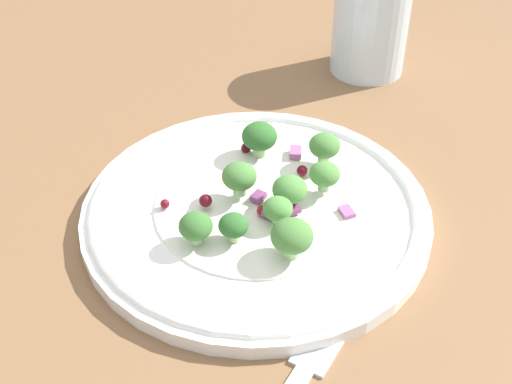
# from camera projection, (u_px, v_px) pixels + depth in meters

# --- Properties ---
(ground_plane) EXTENTS (1.80, 1.80, 0.02)m
(ground_plane) POSITION_uv_depth(u_px,v_px,m) (284.00, 241.00, 0.54)
(ground_plane) COLOR brown
(plate) EXTENTS (0.27, 0.27, 0.02)m
(plate) POSITION_uv_depth(u_px,v_px,m) (256.00, 210.00, 0.53)
(plate) COLOR white
(plate) RESTS_ON ground_plane
(dressing_pool) EXTENTS (0.16, 0.16, 0.00)m
(dressing_pool) POSITION_uv_depth(u_px,v_px,m) (256.00, 206.00, 0.53)
(dressing_pool) COLOR white
(dressing_pool) RESTS_ON plate
(broccoli_floret_0) EXTENTS (0.03, 0.03, 0.03)m
(broccoli_floret_0) POSITION_uv_depth(u_px,v_px,m) (259.00, 137.00, 0.57)
(broccoli_floret_0) COLOR #9EC684
(broccoli_floret_0) RESTS_ON plate
(broccoli_floret_1) EXTENTS (0.02, 0.02, 0.02)m
(broccoli_floret_1) POSITION_uv_depth(u_px,v_px,m) (233.00, 226.00, 0.49)
(broccoli_floret_1) COLOR #ADD18E
(broccoli_floret_1) RESTS_ON plate
(broccoli_floret_2) EXTENTS (0.02, 0.02, 0.02)m
(broccoli_floret_2) POSITION_uv_depth(u_px,v_px,m) (326.00, 175.00, 0.53)
(broccoli_floret_2) COLOR #8EB77A
(broccoli_floret_2) RESTS_ON plate
(broccoli_floret_3) EXTENTS (0.03, 0.03, 0.03)m
(broccoli_floret_3) POSITION_uv_depth(u_px,v_px,m) (290.00, 190.00, 0.52)
(broccoli_floret_3) COLOR #8EB77A
(broccoli_floret_3) RESTS_ON plate
(broccoli_floret_4) EXTENTS (0.02, 0.02, 0.02)m
(broccoli_floret_4) POSITION_uv_depth(u_px,v_px,m) (196.00, 227.00, 0.49)
(broccoli_floret_4) COLOR #9EC684
(broccoli_floret_4) RESTS_ON plate
(broccoli_floret_5) EXTENTS (0.03, 0.03, 0.03)m
(broccoli_floret_5) POSITION_uv_depth(u_px,v_px,m) (292.00, 237.00, 0.48)
(broccoli_floret_5) COLOR #ADD18E
(broccoli_floret_5) RESTS_ON plate
(broccoli_floret_6) EXTENTS (0.03, 0.03, 0.03)m
(broccoli_floret_6) POSITION_uv_depth(u_px,v_px,m) (325.00, 146.00, 0.56)
(broccoli_floret_6) COLOR #ADD18E
(broccoli_floret_6) RESTS_ON plate
(broccoli_floret_7) EXTENTS (0.03, 0.03, 0.03)m
(broccoli_floret_7) POSITION_uv_depth(u_px,v_px,m) (239.00, 177.00, 0.52)
(broccoli_floret_7) COLOR #8EB77A
(broccoli_floret_7) RESTS_ON plate
(broccoli_floret_8) EXTENTS (0.02, 0.02, 0.02)m
(broccoli_floret_8) POSITION_uv_depth(u_px,v_px,m) (276.00, 208.00, 0.51)
(broccoli_floret_8) COLOR #9EC684
(broccoli_floret_8) RESTS_ON plate
(cranberry_0) EXTENTS (0.01, 0.01, 0.01)m
(cranberry_0) POSITION_uv_depth(u_px,v_px,m) (262.00, 211.00, 0.52)
(cranberry_0) COLOR maroon
(cranberry_0) RESTS_ON plate
(cranberry_1) EXTENTS (0.01, 0.01, 0.01)m
(cranberry_1) POSITION_uv_depth(u_px,v_px,m) (165.00, 204.00, 0.53)
(cranberry_1) COLOR maroon
(cranberry_1) RESTS_ON plate
(cranberry_2) EXTENTS (0.01, 0.01, 0.01)m
(cranberry_2) POSITION_uv_depth(u_px,v_px,m) (302.00, 171.00, 0.56)
(cranberry_2) COLOR #4C0A14
(cranberry_2) RESTS_ON plate
(cranberry_3) EXTENTS (0.01, 0.01, 0.01)m
(cranberry_3) POSITION_uv_depth(u_px,v_px,m) (246.00, 148.00, 0.58)
(cranberry_3) COLOR #4C0A14
(cranberry_3) RESTS_ON plate
(cranberry_4) EXTENTS (0.01, 0.01, 0.01)m
(cranberry_4) POSITION_uv_depth(u_px,v_px,m) (206.00, 201.00, 0.52)
(cranberry_4) COLOR #4C0A14
(cranberry_4) RESTS_ON plate
(onion_bit_0) EXTENTS (0.01, 0.01, 0.01)m
(onion_bit_0) POSITION_uv_depth(u_px,v_px,m) (247.00, 170.00, 0.56)
(onion_bit_0) COLOR #A35B93
(onion_bit_0) RESTS_ON plate
(onion_bit_1) EXTENTS (0.02, 0.01, 0.00)m
(onion_bit_1) POSITION_uv_depth(u_px,v_px,m) (347.00, 212.00, 0.52)
(onion_bit_1) COLOR #A35B93
(onion_bit_1) RESTS_ON plate
(onion_bit_2) EXTENTS (0.02, 0.02, 0.01)m
(onion_bit_2) POSITION_uv_depth(u_px,v_px,m) (296.00, 152.00, 0.58)
(onion_bit_2) COLOR #A35B93
(onion_bit_2) RESTS_ON plate
(onion_bit_3) EXTENTS (0.01, 0.01, 0.00)m
(onion_bit_3) POSITION_uv_depth(u_px,v_px,m) (297.00, 212.00, 0.52)
(onion_bit_3) COLOR #843D75
(onion_bit_3) RESTS_ON plate
(onion_bit_4) EXTENTS (0.01, 0.01, 0.00)m
(onion_bit_4) POSITION_uv_depth(u_px,v_px,m) (260.00, 196.00, 0.53)
(onion_bit_4) COLOR #843D75
(onion_bit_4) RESTS_ON plate
(onion_bit_5) EXTENTS (0.02, 0.02, 0.00)m
(onion_bit_5) POSITION_uv_depth(u_px,v_px,m) (272.00, 211.00, 0.52)
(onion_bit_5) COLOR #934C84
(onion_bit_5) RESTS_ON plate
(water_glass) EXTENTS (0.08, 0.08, 0.10)m
(water_glass) POSITION_uv_depth(u_px,v_px,m) (371.00, 23.00, 0.69)
(water_glass) COLOR silver
(water_glass) RESTS_ON ground_plane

